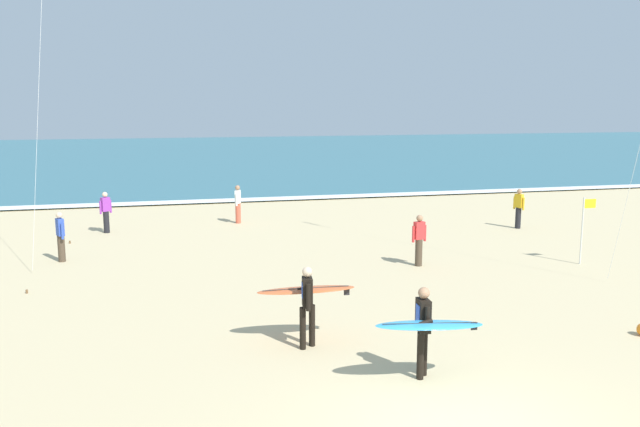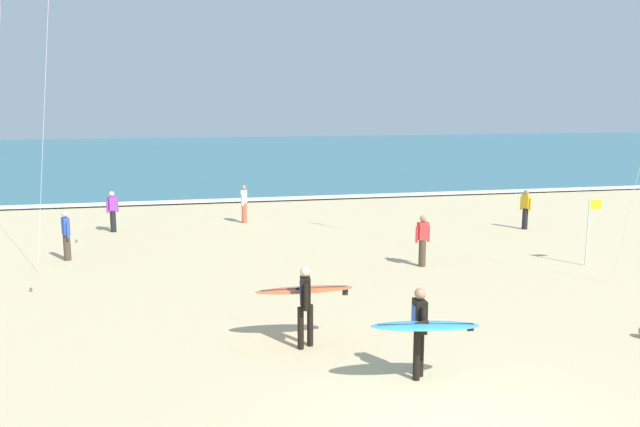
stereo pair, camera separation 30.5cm
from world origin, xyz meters
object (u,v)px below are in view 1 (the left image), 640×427
at_px(bystander_yellow_top, 519,208).
at_px(bystander_blue_top, 61,236).
at_px(surfer_lead, 307,296).
at_px(surfer_trailing, 426,326).
at_px(bystander_purple_top, 106,212).
at_px(lifeguard_flag, 584,224).
at_px(bystander_red_top, 419,240).
at_px(bystander_white_top, 238,204).

relative_size(bystander_yellow_top, bystander_blue_top, 1.00).
bearing_deg(surfer_lead, surfer_trailing, -53.06).
xyz_separation_m(bystander_purple_top, bystander_blue_top, (-1.02, -4.47, 0.00)).
relative_size(bystander_blue_top, lifeguard_flag, 0.76).
height_order(surfer_lead, surfer_trailing, same).
xyz_separation_m(bystander_red_top, bystander_purple_top, (-9.73, 7.65, 0.00)).
relative_size(bystander_white_top, bystander_yellow_top, 1.00).
distance_m(bystander_purple_top, lifeguard_flag, 17.11).
height_order(bystander_red_top, bystander_yellow_top, same).
relative_size(bystander_white_top, bystander_purple_top, 1.00).
height_order(surfer_trailing, bystander_blue_top, surfer_trailing).
bearing_deg(bystander_yellow_top, surfer_lead, -136.72).
height_order(bystander_white_top, bystander_blue_top, same).
relative_size(bystander_white_top, bystander_red_top, 1.00).
bearing_deg(bystander_red_top, bystander_purple_top, 141.85).
height_order(surfer_lead, bystander_white_top, surfer_lead).
xyz_separation_m(surfer_trailing, bystander_blue_top, (-7.66, 11.03, -0.23)).
bearing_deg(bystander_red_top, bystander_yellow_top, 37.29).
xyz_separation_m(surfer_lead, bystander_purple_top, (-4.95, 13.26, -0.23)).
bearing_deg(bystander_purple_top, bystander_red_top, -38.15).
bearing_deg(surfer_lead, bystander_purple_top, 110.49).
bearing_deg(lifeguard_flag, surfer_lead, -154.78).
relative_size(surfer_lead, bystander_yellow_top, 1.32).
height_order(surfer_trailing, bystander_red_top, surfer_trailing).
bearing_deg(bystander_red_top, lifeguard_flag, -11.17).
distance_m(surfer_trailing, bystander_purple_top, 16.86).
height_order(bystander_red_top, bystander_blue_top, same).
bearing_deg(surfer_trailing, bystander_red_top, 68.50).
distance_m(surfer_lead, bystander_blue_top, 10.63).
height_order(surfer_lead, bystander_blue_top, surfer_lead).
xyz_separation_m(bystander_white_top, lifeguard_flag, (9.59, -9.45, 0.45)).
xyz_separation_m(surfer_trailing, bystander_purple_top, (-6.64, 15.50, -0.23)).
distance_m(surfer_lead, lifeguard_flag, 10.84).
bearing_deg(bystander_blue_top, lifeguard_flag, -14.79).
xyz_separation_m(bystander_blue_top, lifeguard_flag, (15.78, -4.17, 0.45)).
distance_m(bystander_red_top, bystander_blue_top, 11.21).
height_order(bystander_red_top, bystander_purple_top, same).
bearing_deg(bystander_blue_top, bystander_white_top, 40.51).
bearing_deg(bystander_purple_top, bystander_blue_top, -102.84).
distance_m(bystander_white_top, bystander_purple_top, 5.23).
bearing_deg(bystander_blue_top, surfer_lead, -55.79).
distance_m(surfer_lead, bystander_red_top, 7.37).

